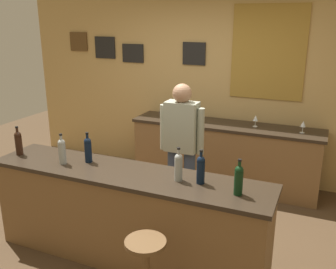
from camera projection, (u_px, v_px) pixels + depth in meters
The scene contains 15 objects.
ground_plane at pixel (147, 236), 4.11m from camera, with size 10.00×10.00×0.00m, color #4C3823.
back_wall at pixel (208, 81), 5.46m from camera, with size 6.00×0.09×2.80m.
bar_counter at pixel (127, 216), 3.62m from camera, with size 2.76×0.60×0.92m.
side_counter at pixel (224, 155), 5.27m from camera, with size 2.61×0.56×0.90m.
bartender at pixel (182, 144), 4.20m from camera, with size 0.52×0.21×1.62m.
bar_stool at pixel (146, 265), 2.89m from camera, with size 0.32×0.32×0.68m.
wine_bottle_a at pixel (18, 142), 3.89m from camera, with size 0.07×0.07×0.31m.
wine_bottle_b at pixel (62, 150), 3.65m from camera, with size 0.07×0.07×0.31m.
wine_bottle_c at pixel (88, 149), 3.69m from camera, with size 0.07×0.07×0.31m.
wine_bottle_d at pixel (179, 166), 3.27m from camera, with size 0.07×0.07×0.31m.
wine_bottle_e at pixel (201, 169), 3.21m from camera, with size 0.07×0.07×0.31m.
wine_bottle_f at pixel (239, 179), 3.00m from camera, with size 0.07×0.07×0.31m.
wine_glass_a at pixel (256, 119), 4.98m from camera, with size 0.07×0.07×0.16m.
wine_glass_b at pixel (303, 124), 4.71m from camera, with size 0.07×0.07×0.16m.
coffee_mug at pixel (178, 117), 5.33m from camera, with size 0.12×0.08×0.09m.
Camera 1 is at (1.65, -3.20, 2.29)m, focal length 40.09 mm.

